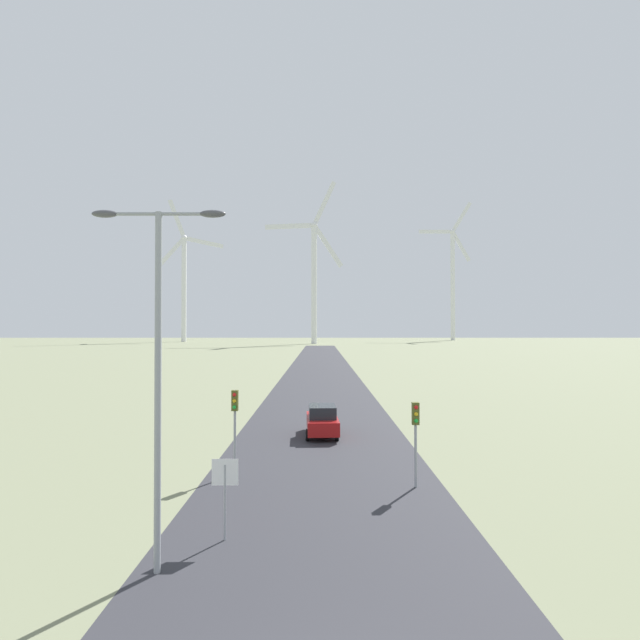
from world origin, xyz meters
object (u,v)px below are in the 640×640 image
Objects in this scene: wind_turbine_left at (313,271)px; stop_sign_near at (224,483)px; streetlamp at (157,342)px; traffic_light_post_near_right at (415,425)px; traffic_light_post_near_left at (234,413)px; wind_turbine_far_left at (183,278)px; wind_turbine_center at (452,276)px; car_approaching at (321,421)px.

stop_sign_near is at bearing -90.18° from wind_turbine_left.
streetlamp is 2.80× the size of traffic_light_post_near_right.
stop_sign_near is at bearing -82.77° from traffic_light_post_near_left.
streetlamp is 5.00m from stop_sign_near.
wind_turbine_left is at bearing 89.82° from stop_sign_near.
traffic_light_post_near_left reaches higher than stop_sign_near.
wind_turbine_center reaches higher than wind_turbine_far_left.
wind_turbine_center reaches higher than wind_turbine_left.
stop_sign_near is at bearing -143.56° from traffic_light_post_near_right.
wind_turbine_far_left is 0.98× the size of wind_turbine_left.
streetlamp is at bearing -90.62° from wind_turbine_left.
wind_turbine_center is (69.91, 225.93, 29.48)m from traffic_light_post_near_left.
streetlamp is 0.14× the size of wind_turbine_center.
traffic_light_post_near_left is (0.55, 8.72, -3.36)m from streetlamp.
wind_turbine_center reaches higher than traffic_light_post_near_left.
car_approaching is (4.43, 16.53, -5.16)m from streetlamp.
car_approaching is 230.04m from wind_turbine_center.
streetlamp is 9.36m from traffic_light_post_near_left.
traffic_light_post_near_right is 0.82× the size of car_approaching.
traffic_light_post_near_left is 0.06× the size of wind_turbine_left.
stop_sign_near is 0.04× the size of wind_turbine_center.
car_approaching is 0.06× the size of wind_turbine_left.
car_approaching is at bearing -72.44° from wind_turbine_far_left.
wind_turbine_left reaches higher than streetlamp.
wind_turbine_far_left is at bearing 107.75° from traffic_light_post_near_right.
wind_turbine_center is (62.30, 227.65, 29.68)m from traffic_light_post_near_right.
streetlamp is 11.33m from traffic_light_post_near_right.
wind_turbine_far_left reaches higher than car_approaching.
wind_turbine_left is (0.57, 179.72, 26.95)m from stop_sign_near.
streetlamp is at bearing -106.71° from wind_turbine_center.
wind_turbine_left is at bearing -25.39° from wind_turbine_far_left.
streetlamp is 0.15× the size of wind_turbine_left.
stop_sign_near is 0.59× the size of car_approaching.
streetlamp reaches higher than traffic_light_post_near_right.
streetlamp is 218.22m from wind_turbine_far_left.
streetlamp is 17.87m from car_approaching.
traffic_light_post_near_right is (7.61, -1.72, -0.20)m from traffic_light_post_near_left.
traffic_light_post_near_left is at bearing 167.27° from traffic_light_post_near_right.
stop_sign_near is 0.04× the size of wind_turbine_left.
traffic_light_post_near_left is at bearing -116.39° from car_approaching.
wind_turbine_far_left is at bearing 105.13° from streetlamp.
streetlamp is at bearing -93.62° from traffic_light_post_near_left.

